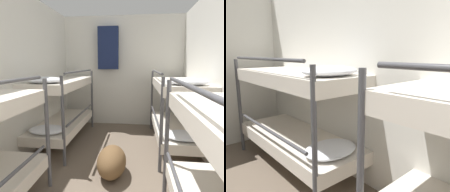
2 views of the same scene
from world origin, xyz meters
TOP-DOWN VIEW (x-y plane):
  - wall_right at (1.34, 2.39)m, footprint 0.06×4.89m
  - bunk_stack_right_far at (0.97, 3.55)m, footprint 0.69×1.76m

SIDE VIEW (x-z plane):
  - bunk_stack_right_far at x=0.97m, z-range 0.06..1.33m
  - wall_right at x=1.34m, z-range 0.00..2.42m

